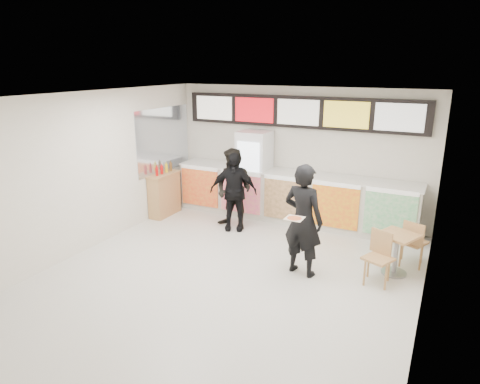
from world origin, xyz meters
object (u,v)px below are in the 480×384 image
Objects in this scene: service_counter at (291,197)px; customer_left at (234,189)px; cafe_table at (397,246)px; drinks_fridge at (254,174)px; customer_main at (303,220)px; customer_mid at (233,191)px; condiment_ledge at (164,194)px.

customer_left is at bearing -134.30° from service_counter.
customer_left reaches higher than cafe_table.
customer_main is at bearing -49.95° from drinks_fridge.
customer_mid reaches higher than service_counter.
customer_mid is at bearing -131.79° from service_counter.
service_counter is 3.15× the size of customer_left.
service_counter is 2.87× the size of customer_main.
condiment_ledge is at bearing -8.95° from customer_main.
drinks_fridge is at bearing 97.97° from customer_left.
drinks_fridge is at bearing 68.73° from customer_mid.
customer_main is at bearing -54.65° from customer_mid.
service_counter is at bearing 170.46° from cafe_table.
service_counter reaches higher than cafe_table.
customer_mid is at bearing -166.12° from cafe_table.
drinks_fridge is 1.03× the size of customer_main.
customer_mid is at bearing -2.78° from condiment_ledge.
customer_left is 0.08m from customer_mid.
cafe_table is at bearing -143.65° from customer_main.
customer_main is 2.38m from customer_mid.
customer_mid is 3.51m from cafe_table.
customer_left is at bearing 82.64° from customer_mid.
cafe_table is at bearing -26.05° from drinks_fridge.
condiment_ledge reaches higher than cafe_table.
cafe_table is 5.37m from condiment_ledge.
customer_main is 1.27× the size of cafe_table.
service_counter is 3.00m from cafe_table.
service_counter is 1.43m from customer_mid.
service_counter is 3.66× the size of cafe_table.
customer_left is (-0.95, -0.97, 0.31)m from service_counter.
cafe_table is 1.25× the size of condiment_ledge.
drinks_fridge is 1.65× the size of condiment_ledge.
service_counter is 4.59× the size of condiment_ledge.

